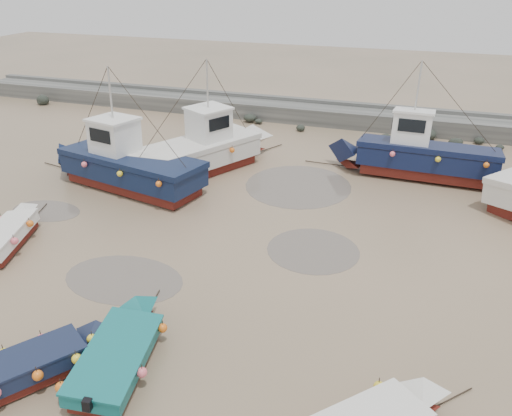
% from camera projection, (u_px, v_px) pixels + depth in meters
% --- Properties ---
extents(ground, '(120.00, 120.00, 0.00)m').
position_uv_depth(ground, '(197.00, 283.00, 18.77)').
color(ground, '#987B60').
rests_on(ground, ground).
extents(seawall, '(60.00, 4.92, 1.50)m').
position_uv_depth(seawall, '(321.00, 115.00, 37.15)').
color(seawall, slate).
rests_on(seawall, ground).
extents(puddle_a, '(4.75, 4.75, 0.01)m').
position_uv_depth(puddle_a, '(124.00, 279.00, 18.98)').
color(puddle_a, '#5E554D').
rests_on(puddle_a, ground).
extents(puddle_b, '(3.88, 3.88, 0.01)m').
position_uv_depth(puddle_b, '(313.00, 250.00, 20.88)').
color(puddle_b, '#5E554D').
rests_on(puddle_b, ground).
extents(puddle_c, '(3.57, 3.57, 0.01)m').
position_uv_depth(puddle_c, '(46.00, 211.00, 24.19)').
color(puddle_c, '#5E554D').
rests_on(puddle_c, ground).
extents(puddle_d, '(5.69, 5.69, 0.01)m').
position_uv_depth(puddle_d, '(298.00, 186.00, 26.93)').
color(puddle_d, '#5E554D').
rests_on(puddle_d, ground).
extents(dinghy_0, '(2.74, 6.00, 1.43)m').
position_uv_depth(dinghy_0, '(10.00, 232.00, 21.20)').
color(dinghy_0, maroon).
rests_on(dinghy_0, ground).
extents(dinghy_1, '(3.87, 5.04, 1.43)m').
position_uv_depth(dinghy_1, '(35.00, 362.00, 14.26)').
color(dinghy_1, maroon).
rests_on(dinghy_1, ground).
extents(dinghy_2, '(2.46, 5.94, 1.43)m').
position_uv_depth(dinghy_2, '(119.00, 349.00, 14.76)').
color(dinghy_2, maroon).
rests_on(dinghy_2, ground).
extents(cabin_boat_0, '(11.20, 4.67, 6.22)m').
position_uv_depth(cabin_boat_0, '(122.00, 163.00, 26.34)').
color(cabin_boat_0, maroon).
rests_on(cabin_boat_0, ground).
extents(cabin_boat_1, '(6.56, 10.32, 6.22)m').
position_uv_depth(cabin_boat_1, '(204.00, 149.00, 28.33)').
color(cabin_boat_1, maroon).
rests_on(cabin_boat_1, ground).
extents(cabin_boat_2, '(10.66, 3.37, 6.22)m').
position_uv_depth(cabin_boat_2, '(415.00, 153.00, 27.62)').
color(cabin_boat_2, maroon).
rests_on(cabin_boat_2, ground).
extents(person, '(0.76, 0.70, 1.75)m').
position_uv_depth(person, '(130.00, 193.00, 26.07)').
color(person, '#182038').
rests_on(person, ground).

